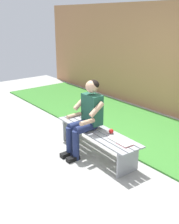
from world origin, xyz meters
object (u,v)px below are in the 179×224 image
bench_near (97,136)px  person_seated (86,115)px  apple (111,131)px  book_open (120,141)px

bench_near → person_seated: 0.39m
bench_near → apple: size_ratio=22.74×
bench_near → person_seated: size_ratio=1.42×
person_seated → book_open: (-0.68, -0.10, -0.23)m
bench_near → person_seated: (0.15, 0.10, 0.34)m
apple → book_open: 0.32m
bench_near → book_open: size_ratio=4.19×
person_seated → apple: 0.48m
bench_near → book_open: 0.55m
bench_near → apple: bearing=-156.8°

